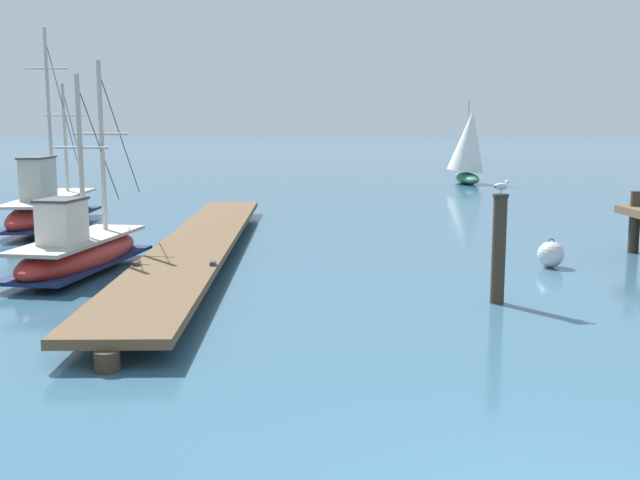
% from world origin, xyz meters
% --- Properties ---
extents(floating_dock, '(2.10, 18.30, 0.53)m').
position_xyz_m(floating_dock, '(-5.26, 13.75, 0.36)').
color(floating_dock, brown).
rests_on(floating_dock, ground).
extents(fishing_boat_1, '(2.28, 6.01, 4.85)m').
position_xyz_m(fishing_boat_1, '(-7.65, 11.59, 0.53)').
color(fishing_boat_1, '#AD2823').
rests_on(fishing_boat_1, ground).
extents(fishing_boat_2, '(1.69, 7.31, 6.40)m').
position_xyz_m(fishing_boat_2, '(-10.97, 19.03, 0.66)').
color(fishing_boat_2, '#AD2823').
rests_on(fishing_boat_2, ground).
extents(mooring_piling, '(0.30, 0.30, 2.08)m').
position_xyz_m(mooring_piling, '(1.21, 8.73, 1.08)').
color(mooring_piling, '#3D3023').
rests_on(mooring_piling, ground).
extents(perched_seagull, '(0.38, 0.18, 0.26)m').
position_xyz_m(perched_seagull, '(1.21, 8.73, 2.23)').
color(perched_seagull, gold).
rests_on(perched_seagull, mooring_piling).
extents(mooring_buoy, '(0.62, 0.62, 0.69)m').
position_xyz_m(mooring_buoy, '(3.31, 12.27, 0.31)').
color(mooring_buoy, silver).
rests_on(mooring_buoy, ground).
extents(distant_sailboat, '(2.37, 4.04, 4.57)m').
position_xyz_m(distant_sailboat, '(6.09, 36.57, 2.05)').
color(distant_sailboat, '#337556').
rests_on(distant_sailboat, ground).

